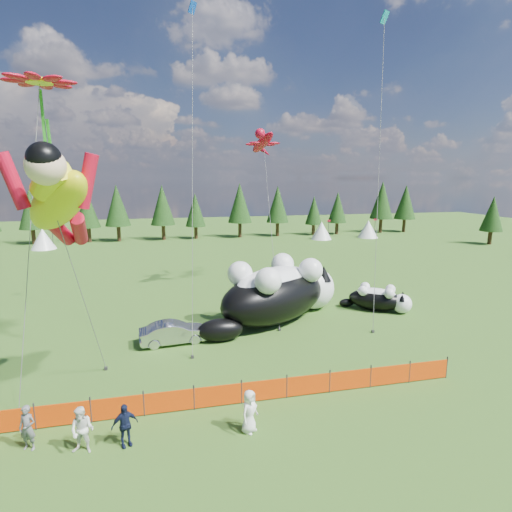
# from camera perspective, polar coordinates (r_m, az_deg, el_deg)

# --- Properties ---
(ground) EXTENTS (160.00, 160.00, 0.00)m
(ground) POSITION_cam_1_polar(r_m,az_deg,el_deg) (20.61, -6.55, -16.29)
(ground) COLOR #123209
(ground) RESTS_ON ground
(safety_fence) EXTENTS (22.06, 0.06, 1.10)m
(safety_fence) POSITION_cam_1_polar(r_m,az_deg,el_deg) (17.75, -5.44, -19.23)
(safety_fence) COLOR #262626
(safety_fence) RESTS_ON ground
(tree_line) EXTENTS (90.00, 4.00, 8.00)m
(tree_line) POSITION_cam_1_polar(r_m,az_deg,el_deg) (63.48, -11.23, 5.93)
(tree_line) COLOR black
(tree_line) RESTS_ON ground
(festival_tents) EXTENTS (50.00, 3.20, 2.80)m
(festival_tents) POSITION_cam_1_polar(r_m,az_deg,el_deg) (60.17, -0.44, 3.37)
(festival_tents) COLOR white
(festival_tents) RESTS_ON ground
(cat_large) EXTENTS (10.54, 8.02, 4.21)m
(cat_large) POSITION_cam_1_polar(r_m,az_deg,el_deg) (26.85, 3.44, -5.05)
(cat_large) COLOR black
(cat_large) RESTS_ON ground
(cat_small) EXTENTS (4.51, 3.70, 1.86)m
(cat_small) POSITION_cam_1_polar(r_m,az_deg,el_deg) (30.35, 17.15, -5.83)
(cat_small) COLOR black
(cat_small) RESTS_ON ground
(car) EXTENTS (4.04, 1.77, 1.29)m
(car) POSITION_cam_1_polar(r_m,az_deg,el_deg) (24.02, -11.64, -10.66)
(car) COLOR #B7B7BC
(car) RESTS_ON ground
(spectator_a) EXTENTS (0.70, 0.58, 1.65)m
(spectator_a) POSITION_cam_1_polar(r_m,az_deg,el_deg) (17.23, -29.86, -20.52)
(spectator_a) COLOR slate
(spectator_a) RESTS_ON ground
(spectator_b) EXTENTS (0.93, 0.68, 1.71)m
(spectator_b) POSITION_cam_1_polar(r_m,az_deg,el_deg) (16.25, -23.58, -21.86)
(spectator_b) COLOR white
(spectator_b) RESTS_ON ground
(spectator_c) EXTENTS (1.05, 0.78, 1.61)m
(spectator_c) POSITION_cam_1_polar(r_m,az_deg,el_deg) (16.10, -18.25, -21.98)
(spectator_c) COLOR #131A35
(spectator_c) RESTS_ON ground
(spectator_e) EXTENTS (0.96, 0.95, 1.67)m
(spectator_e) POSITION_cam_1_polar(r_m,az_deg,el_deg) (16.08, -0.96, -21.30)
(spectator_e) COLOR white
(spectator_e) RESTS_ON ground
(superhero_kite) EXTENTS (6.67, 6.93, 11.19)m
(superhero_kite) POSITION_cam_1_polar(r_m,az_deg,el_deg) (16.75, -26.49, 6.92)
(superhero_kite) COLOR #D8D50B
(superhero_kite) RESTS_ON ground
(gecko_kite) EXTENTS (3.49, 12.59, 15.58)m
(gecko_kite) POSITION_cam_1_polar(r_m,az_deg,el_deg) (33.63, 0.95, 15.87)
(gecko_kite) COLOR #B30822
(gecko_kite) RESTS_ON ground
(flower_kite) EXTENTS (3.67, 5.22, 13.81)m
(flower_kite) POSITION_cam_1_polar(r_m,az_deg,el_deg) (20.75, -28.51, 20.61)
(flower_kite) COLOR #B30822
(flower_kite) RESTS_ON ground
(diamond_kite_a) EXTENTS (1.43, 6.08, 20.13)m
(diamond_kite_a) POSITION_cam_1_polar(r_m,az_deg,el_deg) (26.66, -9.07, 28.97)
(diamond_kite_a) COLOR blue
(diamond_kite_a) RESTS_ON ground
(diamond_kite_b) EXTENTS (3.73, 6.70, 21.64)m
(diamond_kite_b) POSITION_cam_1_polar(r_m,az_deg,el_deg) (32.74, 17.84, 28.34)
(diamond_kite_b) COLOR #0E98A9
(diamond_kite_b) RESTS_ON ground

